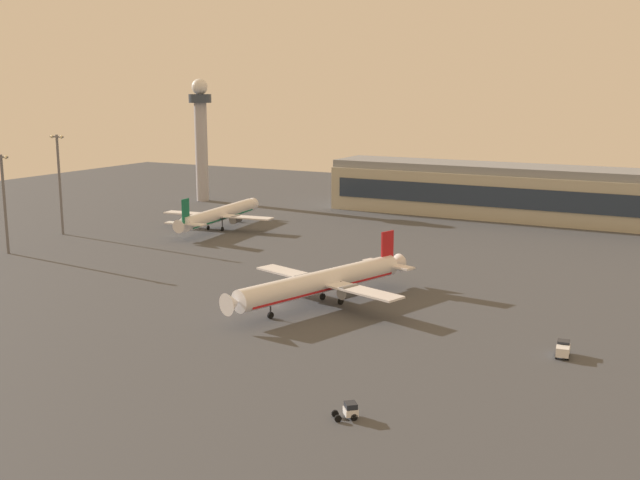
# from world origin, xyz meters

# --- Properties ---
(ground_plane) EXTENTS (416.00, 416.00, 0.00)m
(ground_plane) POSITION_xyz_m (0.00, 0.00, 0.00)
(ground_plane) COLOR #424449
(terminal_building) EXTENTS (162.40, 22.40, 16.40)m
(terminal_building) POSITION_xyz_m (36.97, 120.73, 8.09)
(terminal_building) COLOR #B2AD99
(terminal_building) RESTS_ON ground
(control_tower) EXTENTS (8.00, 8.00, 43.16)m
(control_tower) POSITION_xyz_m (-93.55, 104.28, 24.77)
(control_tower) COLOR #A8A8B2
(control_tower) RESTS_ON ground
(airplane_mid_apron) EXTENTS (35.02, 44.55, 11.69)m
(airplane_mid_apron) POSITION_xyz_m (8.18, 5.23, 4.42)
(airplane_mid_apron) COLOR white
(airplane_mid_apron) RESTS_ON ground
(airplane_near_gate) EXTENTS (34.11, 43.73, 11.21)m
(airplane_near_gate) POSITION_xyz_m (-55.33, 60.43, 4.24)
(airplane_near_gate) COLOR white
(airplane_near_gate) RESTS_ON ground
(maintenance_van) EXTENTS (2.54, 4.38, 2.25)m
(maintenance_van) POSITION_xyz_m (54.09, -3.07, 1.18)
(maintenance_van) COLOR white
(maintenance_van) RESTS_ON ground
(pushback_tug) EXTENTS (3.50, 3.37, 2.05)m
(pushback_tug) POSITION_xyz_m (35.20, -38.84, 1.07)
(pushback_tug) COLOR white
(pushback_tug) RESTS_ON ground
(apron_light_west) EXTENTS (4.80, 0.90, 27.66)m
(apron_light_west) POSITION_xyz_m (-89.08, 33.36, 15.70)
(apron_light_west) COLOR slate
(apron_light_west) RESTS_ON ground
(apron_light_east) EXTENTS (4.80, 0.90, 24.46)m
(apron_light_east) POSITION_xyz_m (-81.81, 8.57, 14.05)
(apron_light_east) COLOR slate
(apron_light_east) RESTS_ON ground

